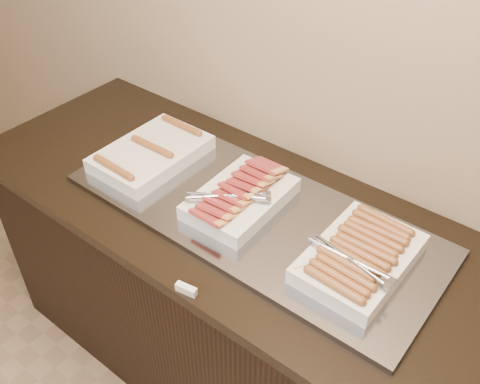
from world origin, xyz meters
name	(u,v)px	position (x,y,z in m)	size (l,w,h in m)	color
counter	(247,304)	(0.00, 2.13, 0.45)	(2.06, 0.76, 0.90)	black
warming_tray	(252,213)	(0.02, 2.13, 0.91)	(1.20, 0.50, 0.02)	gray
dish_left	(152,153)	(-0.43, 2.13, 0.95)	(0.26, 0.39, 0.07)	silver
dish_center	(240,197)	(-0.03, 2.13, 0.95)	(0.25, 0.37, 0.09)	silver
dish_right	(359,257)	(0.39, 2.13, 0.95)	(0.27, 0.37, 0.08)	silver
label_holder	(186,289)	(0.07, 1.77, 0.91)	(0.06, 0.02, 0.02)	silver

